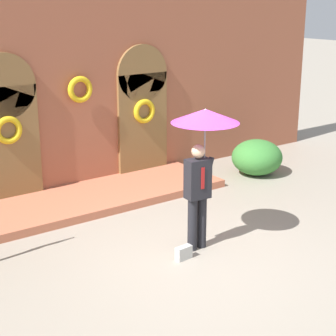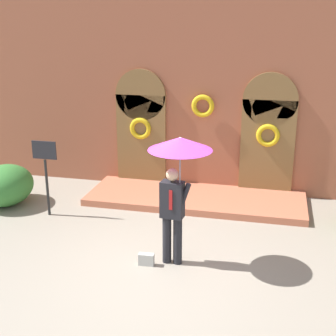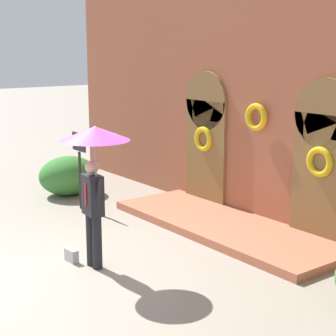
{
  "view_description": "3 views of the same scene",
  "coord_description": "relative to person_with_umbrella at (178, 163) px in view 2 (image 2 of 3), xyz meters",
  "views": [
    {
      "loc": [
        -5.38,
        -6.65,
        4.06
      ],
      "look_at": [
        0.45,
        1.35,
        1.03
      ],
      "focal_mm": 60.0,
      "sensor_mm": 36.0,
      "label": 1
    },
    {
      "loc": [
        1.76,
        -7.36,
        4.27
      ],
      "look_at": [
        -0.33,
        1.55,
        1.3
      ],
      "focal_mm": 50.0,
      "sensor_mm": 36.0,
      "label": 2
    },
    {
      "loc": [
        7.81,
        -4.25,
        3.57
      ],
      "look_at": [
        -0.23,
        1.82,
        1.39
      ],
      "focal_mm": 60.0,
      "sensor_mm": 36.0,
      "label": 3
    }
  ],
  "objects": [
    {
      "name": "person_with_umbrella",
      "position": [
        0.0,
        0.0,
        0.0
      ],
      "size": [
        1.1,
        1.1,
        2.36
      ],
      "color": "black",
      "rests_on": "ground"
    },
    {
      "name": "shrub_left",
      "position": [
        -4.56,
        1.82,
        -1.43
      ],
      "size": [
        1.25,
        1.45,
        0.96
      ],
      "primitive_type": "ellipsoid",
      "color": "#387A33",
      "rests_on": "ground"
    },
    {
      "name": "building_facade",
      "position": [
        -0.2,
        4.11,
        0.76
      ],
      "size": [
        14.0,
        2.3,
        5.6
      ],
      "color": "#9E563D",
      "rests_on": "ground"
    },
    {
      "name": "handbag",
      "position": [
        -0.53,
        -0.2,
        -1.8
      ],
      "size": [
        0.29,
        0.14,
        0.22
      ],
      "primitive_type": "cube",
      "rotation": [
        0.0,
        0.0,
        0.07
      ],
      "color": "#B7B7B2",
      "rests_on": "ground"
    },
    {
      "name": "ground_plane",
      "position": [
        -0.2,
        -0.05,
        -1.91
      ],
      "size": [
        80.0,
        80.0,
        0.0
      ],
      "primitive_type": "plane",
      "color": "gray"
    },
    {
      "name": "sign_post",
      "position": [
        -3.28,
        1.47,
        -0.75
      ],
      "size": [
        0.56,
        0.06,
        1.72
      ],
      "color": "black",
      "rests_on": "ground"
    }
  ]
}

